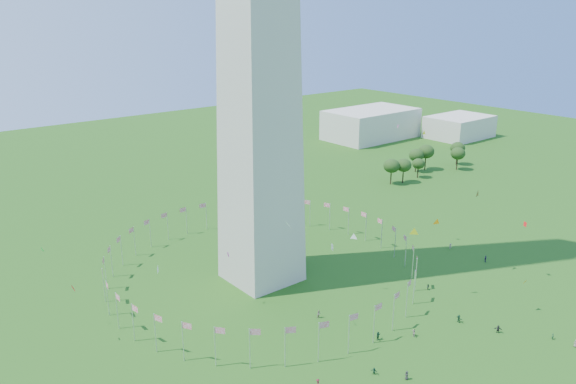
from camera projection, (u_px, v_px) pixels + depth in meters
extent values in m
plane|color=#1B4911|center=(410.00, 364.00, 113.11)|extent=(600.00, 600.00, 0.00)
cylinder|color=silver|center=(366.00, 227.00, 172.63)|extent=(0.24, 0.24, 9.00)
cylinder|color=silver|center=(349.00, 221.00, 177.39)|extent=(0.24, 0.24, 9.00)
cylinder|color=silver|center=(330.00, 217.00, 181.27)|extent=(0.24, 0.24, 9.00)
cylinder|color=silver|center=(310.00, 213.00, 184.16)|extent=(0.24, 0.24, 9.00)
cylinder|color=silver|center=(290.00, 212.00, 185.96)|extent=(0.24, 0.24, 9.00)
cylinder|color=silver|center=(269.00, 211.00, 186.63)|extent=(0.24, 0.24, 9.00)
cylinder|color=silver|center=(248.00, 211.00, 186.15)|extent=(0.24, 0.24, 9.00)
cylinder|color=silver|center=(227.00, 213.00, 184.52)|extent=(0.24, 0.24, 9.00)
cylinder|color=silver|center=(206.00, 216.00, 181.81)|extent=(0.24, 0.24, 9.00)
cylinder|color=silver|center=(187.00, 220.00, 178.08)|extent=(0.24, 0.24, 9.00)
cylinder|color=silver|center=(168.00, 226.00, 173.46)|extent=(0.24, 0.24, 9.00)
cylinder|color=silver|center=(150.00, 233.00, 168.08)|extent=(0.24, 0.24, 9.00)
cylinder|color=silver|center=(135.00, 241.00, 162.11)|extent=(0.24, 0.24, 9.00)
cylinder|color=silver|center=(122.00, 251.00, 155.72)|extent=(0.24, 0.24, 9.00)
cylinder|color=silver|center=(112.00, 261.00, 149.13)|extent=(0.24, 0.24, 9.00)
cylinder|color=silver|center=(105.00, 273.00, 142.51)|extent=(0.24, 0.24, 9.00)
cylinder|color=silver|center=(104.00, 285.00, 136.08)|extent=(0.24, 0.24, 9.00)
cylinder|color=silver|center=(108.00, 298.00, 130.03)|extent=(0.24, 0.24, 9.00)
cylinder|color=silver|center=(117.00, 311.00, 124.55)|extent=(0.24, 0.24, 9.00)
cylinder|color=silver|center=(133.00, 323.00, 119.79)|extent=(0.24, 0.24, 9.00)
cylinder|color=silver|center=(155.00, 333.00, 115.91)|extent=(0.24, 0.24, 9.00)
cylinder|color=silver|center=(183.00, 341.00, 113.02)|extent=(0.24, 0.24, 9.00)
cylinder|color=silver|center=(215.00, 347.00, 111.21)|extent=(0.24, 0.24, 9.00)
cylinder|color=silver|center=(250.00, 349.00, 110.54)|extent=(0.24, 0.24, 9.00)
cylinder|color=silver|center=(285.00, 347.00, 111.03)|extent=(0.24, 0.24, 9.00)
cylinder|color=silver|center=(319.00, 342.00, 112.65)|extent=(0.24, 0.24, 9.00)
cylinder|color=silver|center=(349.00, 335.00, 115.37)|extent=(0.24, 0.24, 9.00)
cylinder|color=silver|center=(374.00, 324.00, 119.10)|extent=(0.24, 0.24, 9.00)
cylinder|color=silver|center=(393.00, 313.00, 123.72)|extent=(0.24, 0.24, 9.00)
cylinder|color=silver|center=(407.00, 300.00, 129.10)|extent=(0.24, 0.24, 9.00)
cylinder|color=silver|center=(414.00, 287.00, 135.07)|extent=(0.24, 0.24, 9.00)
cylinder|color=silver|center=(416.00, 275.00, 141.45)|extent=(0.24, 0.24, 9.00)
cylinder|color=silver|center=(413.00, 263.00, 148.05)|extent=(0.24, 0.24, 9.00)
cylinder|color=silver|center=(406.00, 252.00, 154.66)|extent=(0.24, 0.24, 9.00)
cylinder|color=silver|center=(395.00, 243.00, 161.09)|extent=(0.24, 0.24, 9.00)
cylinder|color=silver|center=(382.00, 234.00, 167.14)|extent=(0.24, 0.24, 9.00)
cube|color=beige|center=(371.00, 124.00, 311.40)|extent=(50.00, 30.00, 16.00)
cube|color=beige|center=(459.00, 127.00, 313.94)|extent=(35.00, 25.00, 12.00)
imported|color=slate|center=(576.00, 343.00, 118.77)|extent=(0.81, 0.98, 1.72)
imported|color=#1A4125|center=(553.00, 336.00, 121.57)|extent=(0.57, 0.63, 1.44)
imported|color=#19402A|center=(374.00, 371.00, 109.81)|extent=(1.11, 1.50, 1.48)
imported|color=gray|center=(414.00, 333.00, 122.67)|extent=(1.50, 1.67, 1.70)
imported|color=maroon|center=(318.00, 383.00, 105.97)|extent=(1.25, 1.33, 1.82)
imported|color=gray|center=(319.00, 314.00, 129.99)|extent=(0.96, 0.75, 1.93)
imported|color=#282828|center=(407.00, 375.00, 108.25)|extent=(0.71, 0.96, 1.84)
imported|color=#173A24|center=(378.00, 336.00, 121.30)|extent=(1.94, 1.34, 1.92)
imported|color=#341C54|center=(485.00, 259.00, 158.94)|extent=(1.22, 0.85, 1.94)
imported|color=black|center=(428.00, 287.00, 143.25)|extent=(1.50, 1.03, 1.48)
imported|color=slate|center=(450.00, 246.00, 167.65)|extent=(1.00, 1.29, 1.75)
imported|color=#193F29|center=(459.00, 319.00, 128.13)|extent=(1.10, 1.86, 1.87)
imported|color=#252525|center=(498.00, 329.00, 123.98)|extent=(1.57, 1.82, 1.84)
plane|color=yellow|center=(414.00, 232.00, 127.61)|extent=(1.43, 1.98, 2.41)
plane|color=white|center=(158.00, 269.00, 95.21)|extent=(0.15, 1.54, 1.55)
plane|color=green|center=(43.00, 250.00, 119.51)|extent=(0.71, 1.57, 1.60)
plane|color=#CC2699|center=(228.00, 254.00, 131.13)|extent=(1.34, 0.38, 1.29)
plane|color=white|center=(289.00, 225.00, 116.82)|extent=(2.23, 1.26, 1.84)
plane|color=orange|center=(525.00, 282.00, 130.63)|extent=(1.64, 0.73, 1.53)
plane|color=#CC2699|center=(398.00, 126.00, 159.23)|extent=(0.69, 0.95, 1.17)
plane|color=red|center=(525.00, 224.00, 145.00)|extent=(0.26, 1.50, 1.50)
plane|color=white|center=(354.00, 237.00, 137.45)|extent=(0.96, 1.44, 1.73)
plane|color=white|center=(332.00, 247.00, 143.23)|extent=(1.10, 1.40, 1.78)
plane|color=red|center=(73.00, 288.00, 116.28)|extent=(1.37, 1.49, 1.48)
plane|color=yellow|center=(424.00, 133.00, 155.08)|extent=(1.21, 0.15, 1.20)
plane|color=red|center=(477.00, 194.00, 145.49)|extent=(1.91, 0.54, 1.94)
plane|color=orange|center=(436.00, 222.00, 133.38)|extent=(1.84, 1.23, 2.12)
ellipsoid|color=#294D19|center=(391.00, 172.00, 228.87)|extent=(6.67, 6.67, 10.42)
ellipsoid|color=#294D19|center=(403.00, 171.00, 230.91)|extent=(6.40, 6.40, 9.99)
ellipsoid|color=#294D19|center=(418.00, 168.00, 238.08)|extent=(5.29, 5.29, 8.27)
ellipsoid|color=#294D19|center=(416.00, 161.00, 246.36)|extent=(6.50, 6.50, 10.16)
ellipsoid|color=#294D19|center=(426.00, 158.00, 249.62)|extent=(7.16, 7.16, 11.18)
ellipsoid|color=#294D19|center=(457.00, 159.00, 249.67)|extent=(6.43, 6.43, 10.04)
ellipsoid|color=#294D19|center=(457.00, 154.00, 258.09)|extent=(6.68, 6.68, 10.43)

